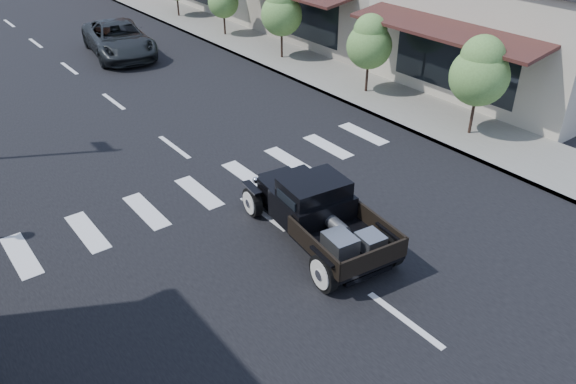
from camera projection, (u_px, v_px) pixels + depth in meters
ground at (311, 250)px, 13.48m from camera, size 120.00×120.00×0.00m
road at (86, 81)px, 23.70m from camera, size 14.00×80.00×0.02m
road_markings at (136, 118)px, 20.29m from camera, size 12.00×60.00×0.06m
sidewalk_right at (252, 44)px, 28.10m from camera, size 3.00×80.00×0.15m
storefront_near at (534, 25)px, 22.88m from camera, size 10.00×9.00×4.50m
small_tree_a at (477, 88)px, 18.09m from camera, size 1.90×1.90×3.16m
small_tree_b at (368, 55)px, 21.53m from camera, size 1.74×1.74×2.90m
small_tree_c at (282, 23)px, 25.28m from camera, size 1.85×1.85×3.09m
small_tree_d at (224, 9)px, 28.78m from camera, size 1.56×1.56×2.61m
hotrod_pickup at (318, 212)px, 13.44m from camera, size 2.73×4.89×1.62m
second_car at (119, 39)px, 26.37m from camera, size 3.41×5.87×1.54m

